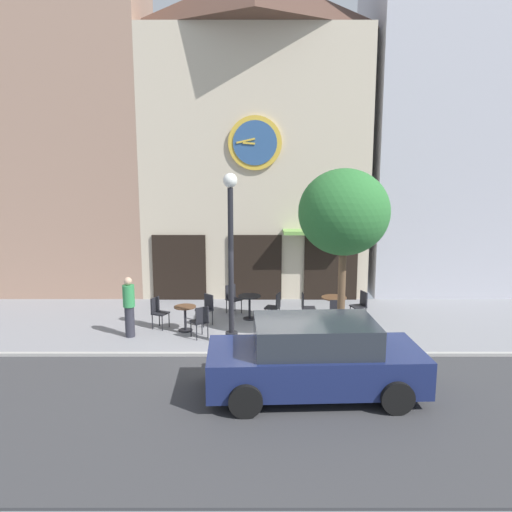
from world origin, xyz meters
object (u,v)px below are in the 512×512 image
Objects in this scene: cafe_chair_outer at (202,320)px; cafe_chair_curbside at (233,297)px; cafe_chair_facing_wall at (307,306)px; cafe_chair_facing_street at (207,307)px; cafe_table_center at (186,315)px; pedestrian_green at (130,306)px; cafe_table_rightmost at (251,303)px; cafe_table_near_curb at (335,304)px; street_lamp at (232,260)px; parked_car_navy at (316,358)px; street_tree at (345,213)px; cafe_chair_near_lamp at (159,310)px; cafe_chair_by_entrance at (337,312)px; cafe_chair_under_awning at (362,304)px; cafe_chair_near_tree at (276,305)px.

cafe_chair_outer is 2.55m from cafe_chair_curbside.
cafe_chair_facing_street is at bearing -177.48° from cafe_chair_facing_wall.
cafe_table_center is at bearing -168.17° from cafe_chair_facing_wall.
pedestrian_green is (-4.95, -1.22, 0.33)m from cafe_chair_facing_wall.
cafe_table_center is 0.97× the size of cafe_table_rightmost.
pedestrian_green reaches higher than cafe_table_near_curb.
street_lamp is 2.62m from cafe_chair_facing_street.
cafe_chair_facing_street is at bearing 120.14° from parked_car_navy.
parked_car_navy is (1.38, -5.08, 0.24)m from cafe_table_rightmost.
cafe_chair_facing_wall is 1.00× the size of cafe_chair_curbside.
cafe_table_near_curb is 0.17× the size of parked_car_navy.
street_tree is at bearing -41.71° from cafe_chair_curbside.
cafe_chair_facing_wall reaches higher than cafe_table_center.
cafe_chair_facing_street and cafe_chair_near_lamp have the same top height.
cafe_chair_by_entrance and cafe_chair_near_lamp have the same top height.
cafe_chair_under_awning is (0.89, 0.87, 0.00)m from cafe_chair_by_entrance.
cafe_chair_outer is at bearing -169.05° from cafe_chair_by_entrance.
cafe_table_center is 0.80× the size of cafe_chair_curbside.
pedestrian_green reaches higher than cafe_chair_by_entrance.
cafe_chair_facing_street reaches higher than cafe_table_rightmost.
cafe_chair_facing_wall is at bearing -12.87° from cafe_table_rightmost.
cafe_table_near_curb is 4.14m from cafe_chair_outer.
cafe_chair_by_entrance is at bearing 23.61° from street_lamp.
street_lamp is 3.22m from pedestrian_green.
cafe_chair_outer is (-3.78, -0.73, 0.00)m from cafe_chair_by_entrance.
cafe_table_rightmost is at bearing 79.18° from street_lamp.
cafe_table_near_curb is 0.84× the size of cafe_chair_by_entrance.
cafe_chair_under_awning is (3.81, 2.14, -1.73)m from street_lamp.
parked_car_navy is at bearing -36.82° from pedestrian_green.
cafe_table_rightmost is (-2.45, 2.00, -2.92)m from street_tree.
pedestrian_green reaches higher than cafe_chair_under_awning.
cafe_chair_outer is at bearing -51.35° from cafe_table_center.
cafe_chair_facing_wall is 1.70m from cafe_chair_under_awning.
cafe_chair_facing_wall is (-0.76, 1.61, -2.91)m from street_tree.
cafe_chair_facing_wall is at bearing 141.28° from cafe_chair_by_entrance.
cafe_table_rightmost is 0.82× the size of cafe_chair_facing_street.
cafe_chair_near_lamp reaches higher than cafe_table_near_curb.
cafe_chair_under_awning reaches higher than cafe_table_rightmost.
street_lamp reaches higher than cafe_chair_near_tree.
cafe_chair_facing_wall is (2.12, 1.91, -1.73)m from street_lamp.
street_tree is 6.35× the size of cafe_table_center.
cafe_chair_under_awning is at bearing -2.64° from cafe_table_rightmost.
cafe_chair_near_lamp is (-0.82, 0.26, 0.05)m from cafe_table_center.
cafe_chair_near_lamp is at bearing 162.43° from cafe_table_center.
cafe_chair_curbside is (0.74, 2.44, 0.00)m from cafe_chair_outer.
pedestrian_green is 0.38× the size of parked_car_navy.
cafe_chair_near_lamp is 0.21× the size of parked_car_navy.
cafe_chair_near_tree is (-1.68, 1.68, -2.91)m from street_tree.
cafe_chair_curbside is (-2.24, 1.07, 0.00)m from cafe_chair_facing_wall.
street_tree is at bearing 70.99° from parked_car_navy.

